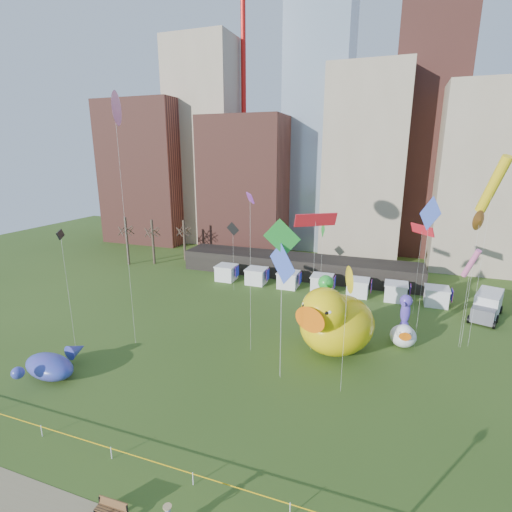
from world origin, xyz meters
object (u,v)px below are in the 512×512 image
at_px(seahorse_green, 325,293).
at_px(whale_inflatable, 51,365).
at_px(seahorse_purple, 406,309).
at_px(box_truck, 487,305).
at_px(big_duck, 334,321).
at_px(park_bench, 112,509).
at_px(small_duck, 403,335).

distance_m(seahorse_green, whale_inflatable, 26.61).
xyz_separation_m(seahorse_green, seahorse_purple, (7.95, 2.42, -1.58)).
xyz_separation_m(seahorse_green, box_truck, (17.54, 12.89, -3.81)).
bearing_deg(seahorse_purple, whale_inflatable, -131.85).
bearing_deg(seahorse_green, big_duck, -65.35).
bearing_deg(seahorse_green, park_bench, -112.39).
height_order(seahorse_purple, park_bench, seahorse_purple).
relative_size(big_duck, seahorse_green, 1.45).
relative_size(seahorse_purple, box_truck, 0.72).
bearing_deg(seahorse_green, small_duck, 3.50).
relative_size(seahorse_green, park_bench, 3.87).
height_order(small_duck, seahorse_purple, seahorse_purple).
bearing_deg(small_duck, big_duck, -153.23).
xyz_separation_m(seahorse_green, whale_inflatable, (-21.51, -15.08, -4.24)).
distance_m(big_duck, park_bench, 23.91).
xyz_separation_m(whale_inflatable, box_truck, (39.06, 27.97, 0.43)).
bearing_deg(box_truck, big_duck, -118.44).
bearing_deg(box_truck, seahorse_green, -125.49).
bearing_deg(big_duck, park_bench, -89.00).
relative_size(big_duck, small_duck, 2.89).
bearing_deg(whale_inflatable, seahorse_purple, 39.15).
distance_m(seahorse_green, park_bench, 25.96).
height_order(big_duck, small_duck, big_duck).
height_order(big_duck, park_bench, big_duck).
xyz_separation_m(big_duck, whale_inflatable, (-22.92, -12.73, -2.30)).
bearing_deg(park_bench, whale_inflatable, 144.85).
bearing_deg(box_truck, whale_inflatable, -126.19).
xyz_separation_m(small_duck, box_truck, (9.59, 11.53, 0.24)).
distance_m(big_duck, seahorse_green, 3.35).
height_order(small_duck, box_truck, box_truck).
distance_m(whale_inflatable, park_bench, 17.25).
distance_m(park_bench, box_truck, 44.80).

